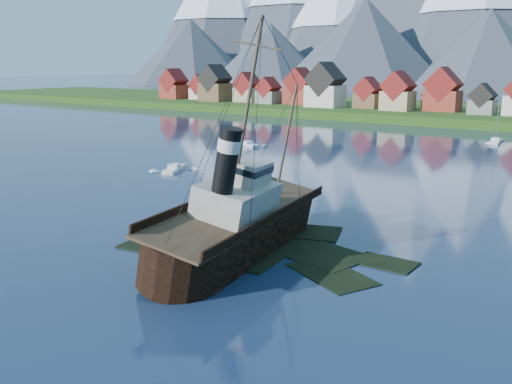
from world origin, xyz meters
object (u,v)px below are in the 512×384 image
Objects in this scene: tugboat_wreck at (244,220)px; sailboat_e at (495,142)px; sailboat_a at (174,170)px; sailboat_c at (248,145)px.

sailboat_e is at bearing 80.01° from tugboat_wreck.
tugboat_wreck is 3.10× the size of sailboat_a.
sailboat_a is 1.00× the size of sailboat_e.
tugboat_wreck reaches higher than sailboat_e.
sailboat_c is at bearing -145.11° from sailboat_e.
sailboat_e is at bearing 36.45° from sailboat_a.
sailboat_a reaches higher than sailboat_e.
tugboat_wreck is 47.97m from sailboat_a.
sailboat_a is 85.23m from sailboat_e.
tugboat_wreck is at bearing -96.63° from sailboat_e.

